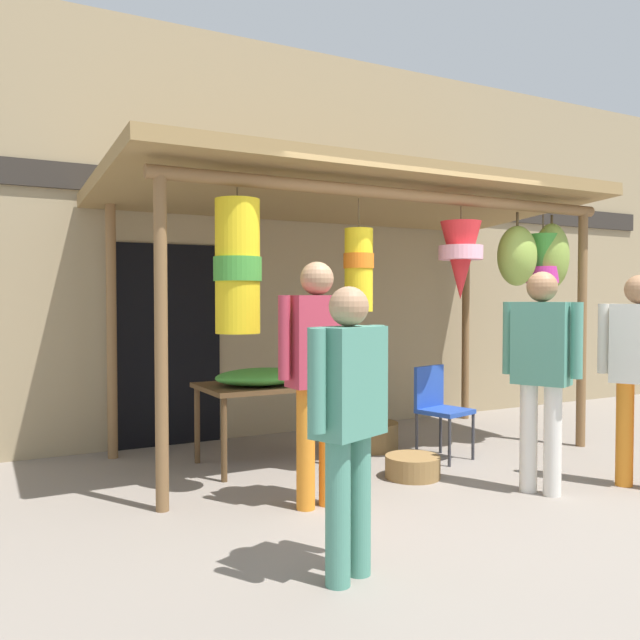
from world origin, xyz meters
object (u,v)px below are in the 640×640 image
at_px(display_table, 267,392).
at_px(vendor_in_orange, 541,363).
at_px(shopper_by_bananas, 317,362).
at_px(passerby_at_right, 639,362).
at_px(folding_chair, 438,403).
at_px(flower_heap_on_table, 263,377).
at_px(customer_foreground, 349,409).
at_px(wicker_basket_spare, 371,436).
at_px(wicker_basket_by_table, 413,467).

distance_m(display_table, vendor_in_orange, 2.31).
relative_size(display_table, shopper_by_bananas, 0.67).
relative_size(display_table, passerby_at_right, 0.70).
bearing_deg(folding_chair, flower_heap_on_table, 163.69).
bearing_deg(customer_foreground, shopper_by_bananas, 69.60).
xyz_separation_m(wicker_basket_spare, vendor_in_orange, (0.33, -1.82, 0.85)).
bearing_deg(customer_foreground, wicker_basket_spare, 54.82).
relative_size(folding_chair, wicker_basket_spare, 1.60).
distance_m(flower_heap_on_table, wicker_basket_by_table, 1.47).
distance_m(folding_chair, vendor_in_orange, 1.32).
distance_m(folding_chair, wicker_basket_by_table, 0.85).
bearing_deg(wicker_basket_spare, flower_heap_on_table, -173.67).
bearing_deg(passerby_at_right, flower_heap_on_table, 140.07).
bearing_deg(display_table, flower_heap_on_table, -129.31).
bearing_deg(wicker_basket_spare, folding_chair, -59.08).
height_order(vendor_in_orange, customer_foreground, vendor_in_orange).
xyz_separation_m(wicker_basket_by_table, customer_foreground, (-1.46, -1.42, 0.80)).
bearing_deg(display_table, passerby_at_right, -41.98).
bearing_deg(flower_heap_on_table, wicker_basket_by_table, -43.11).
relative_size(flower_heap_on_table, vendor_in_orange, 0.49).
bearing_deg(wicker_basket_spare, vendor_in_orange, -79.66).
distance_m(wicker_basket_spare, vendor_in_orange, 2.03).
bearing_deg(passerby_at_right, shopper_by_bananas, 162.54).
bearing_deg(passerby_at_right, wicker_basket_spare, 118.33).
bearing_deg(vendor_in_orange, folding_chair, 89.15).
distance_m(flower_heap_on_table, customer_foreground, 2.36).
height_order(wicker_basket_by_table, vendor_in_orange, vendor_in_orange).
bearing_deg(shopper_by_bananas, vendor_in_orange, -17.48).
bearing_deg(customer_foreground, passerby_at_right, 7.51).
height_order(folding_chair, vendor_in_orange, vendor_in_orange).
height_order(flower_heap_on_table, shopper_by_bananas, shopper_by_bananas).
xyz_separation_m(customer_foreground, shopper_by_bananas, (0.42, 1.13, 0.13)).
relative_size(flower_heap_on_table, customer_foreground, 0.53).
distance_m(vendor_in_orange, passerby_at_right, 0.82).
relative_size(vendor_in_orange, passerby_at_right, 1.01).
bearing_deg(wicker_basket_spare, shopper_by_bananas, -134.80).
bearing_deg(flower_heap_on_table, customer_foreground, -102.79).
bearing_deg(vendor_in_orange, wicker_basket_by_table, 125.99).
height_order(folding_chair, shopper_by_bananas, shopper_by_bananas).
height_order(display_table, wicker_basket_spare, display_table).
relative_size(wicker_basket_spare, passerby_at_right, 0.32).
xyz_separation_m(customer_foreground, passerby_at_right, (2.83, 0.37, 0.08)).
height_order(wicker_basket_by_table, wicker_basket_spare, wicker_basket_spare).
height_order(display_table, wicker_basket_by_table, display_table).
bearing_deg(passerby_at_right, display_table, 138.02).
relative_size(customer_foreground, shopper_by_bananas, 0.89).
xyz_separation_m(vendor_in_orange, customer_foreground, (-2.05, -0.62, -0.09)).
relative_size(display_table, flower_heap_on_table, 1.41).
xyz_separation_m(folding_chair, vendor_in_orange, (-0.02, -1.23, 0.48)).
bearing_deg(customer_foreground, vendor_in_orange, 16.79).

